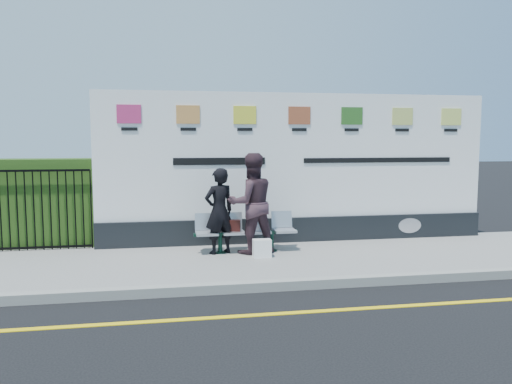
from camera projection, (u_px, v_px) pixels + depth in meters
ground at (336, 310)px, 6.42m from camera, size 80.00×80.00×0.00m
pavement at (289, 260)px, 8.86m from camera, size 14.00×3.00×0.12m
kerb at (314, 283)px, 7.39m from camera, size 14.00×0.18×0.14m
yellow_line at (336, 310)px, 6.42m from camera, size 14.00×0.10×0.01m
billboard at (298, 178)px, 10.12m from camera, size 8.00×0.30×3.00m
hedge at (40, 202)px, 9.73m from camera, size 2.35×0.70×1.70m
railing at (34, 210)px, 9.30m from camera, size 2.05×0.06×1.54m
bench at (246, 241)px, 9.22m from camera, size 1.86×0.53×0.40m
woman_left at (219, 211)px, 9.04m from camera, size 0.67×0.56×1.56m
woman_right at (251, 203)px, 9.08m from camera, size 1.01×0.85×1.83m
handbag_brown at (233, 226)px, 9.14m from camera, size 0.28×0.17×0.21m
carrier_bag_white at (262, 248)px, 8.80m from camera, size 0.32×0.19×0.32m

